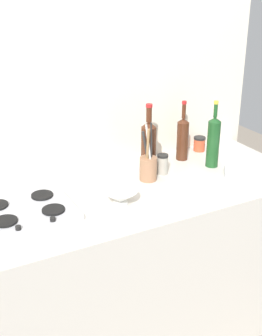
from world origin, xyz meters
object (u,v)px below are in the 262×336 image
wine_bottle_leftmost (149,145)px  mixing_bowl (120,197)px  wine_bottle_mid_right (183,138)px  cutting_board (192,187)px  condiment_jar_front (163,164)px  plate_stack (249,172)px  stovetop_hob (25,211)px  utensil_crock (148,167)px  wine_bottle_mid_left (213,141)px  condiment_jar_rear (199,144)px

wine_bottle_leftmost → mixing_bowl: size_ratio=2.34×
wine_bottle_mid_right → cutting_board: 0.40m
condiment_jar_front → plate_stack: bearing=-38.0°
stovetop_hob → wine_bottle_leftmost: (0.71, 0.15, 0.13)m
stovetop_hob → utensil_crock: 0.65m
stovetop_hob → utensil_crock: (0.65, 0.05, 0.06)m
plate_stack → wine_bottle_leftmost: size_ratio=0.67×
wine_bottle_leftmost → stovetop_hob: bearing=-168.1°
wine_bottle_mid_left → mixing_bowl: bearing=-165.8°
wine_bottle_mid_left → condiment_jar_front: bearing=172.5°
utensil_crock → condiment_jar_rear: (0.47, 0.21, -0.03)m
stovetop_hob → condiment_jar_front: condiment_jar_front is taller
mixing_bowl → plate_stack: bearing=-5.8°
wine_bottle_mid_left → wine_bottle_mid_right: bearing=119.5°
wine_bottle_leftmost → condiment_jar_front: size_ratio=3.40×
condiment_jar_rear → plate_stack: bearing=-92.4°
utensil_crock → condiment_jar_front: (0.10, 0.03, -0.02)m
wine_bottle_mid_left → condiment_jar_rear: wine_bottle_mid_left is taller
wine_bottle_leftmost → cutting_board: 0.33m
stovetop_hob → mixing_bowl: size_ratio=2.66×
utensil_crock → condiment_jar_rear: size_ratio=3.57×
mixing_bowl → condiment_jar_front: bearing=30.0°
stovetop_hob → wine_bottle_mid_left: 1.05m
plate_stack → condiment_jar_front: 0.44m
utensil_crock → wine_bottle_leftmost: bearing=59.7°
stovetop_hob → mixing_bowl: 0.43m
stovetop_hob → wine_bottle_mid_left: wine_bottle_mid_left is taller
plate_stack → wine_bottle_mid_right: 0.42m
condiment_jar_rear → wine_bottle_mid_left: bearing=-108.7°
wine_bottle_mid_right → condiment_jar_rear: bearing=20.2°
cutting_board → wine_bottle_mid_left: bearing=35.3°
stovetop_hob → plate_stack: plate_stack is taller
wine_bottle_mid_left → condiment_jar_front: (-0.29, 0.04, -0.09)m
stovetop_hob → cutting_board: stovetop_hob is taller
plate_stack → condiment_jar_front: condiment_jar_front is taller
mixing_bowl → utensil_crock: size_ratio=0.52×
wine_bottle_leftmost → condiment_jar_front: wine_bottle_leftmost is taller
stovetop_hob → condiment_jar_rear: size_ratio=4.90×
plate_stack → utensil_crock: size_ratio=0.81×
wine_bottle_leftmost → utensil_crock: 0.14m
stovetop_hob → condiment_jar_rear: (1.12, 0.26, 0.03)m
plate_stack → utensil_crock: (-0.45, 0.24, 0.03)m
condiment_jar_front → cutting_board: bearing=-81.8°
stovetop_hob → utensil_crock: size_ratio=1.37×
wine_bottle_mid_right → mixing_bowl: wine_bottle_mid_right is taller
condiment_jar_front → condiment_jar_rear: bearing=26.2°
cutting_board → stovetop_hob: bearing=169.8°
wine_bottle_mid_left → utensil_crock: (-0.39, 0.01, -0.07)m
condiment_jar_front → utensil_crock: bearing=-163.6°
wine_bottle_mid_left → wine_bottle_mid_right: (-0.09, 0.16, -0.02)m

